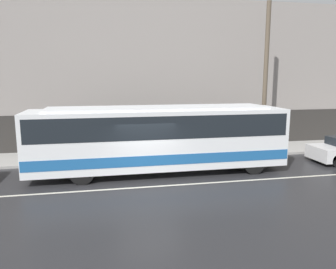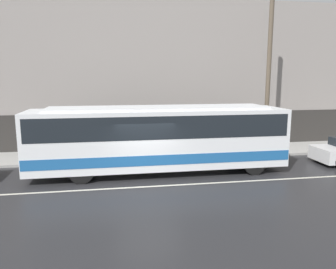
{
  "view_description": "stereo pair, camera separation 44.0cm",
  "coord_description": "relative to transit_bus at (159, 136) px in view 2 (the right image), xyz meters",
  "views": [
    {
      "loc": [
        -1.77,
        -12.67,
        4.39
      ],
      "look_at": [
        1.19,
        1.98,
        1.79
      ],
      "focal_mm": 35.0,
      "sensor_mm": 36.0,
      "label": 1
    },
    {
      "loc": [
        -1.33,
        -12.75,
        4.39
      ],
      "look_at": [
        1.19,
        1.98,
        1.79
      ],
      "focal_mm": 35.0,
      "sensor_mm": 36.0,
      "label": 2
    }
  ],
  "objects": [
    {
      "name": "utility_pole_near",
      "position": [
        6.6,
        2.7,
        2.59
      ],
      "size": [
        0.25,
        0.25,
        8.41
      ],
      "color": "brown",
      "rests_on": "sidewalk"
    },
    {
      "name": "lane_stripe",
      "position": [
        -0.78,
        -1.98,
        -1.74
      ],
      "size": [
        54.0,
        0.14,
        0.01
      ],
      "color": "beige",
      "rests_on": "ground_plane"
    },
    {
      "name": "sidewalk",
      "position": [
        -0.78,
        3.58,
        -1.68
      ],
      "size": [
        60.0,
        3.12,
        0.13
      ],
      "color": "#A09E99",
      "rests_on": "ground_plane"
    },
    {
      "name": "pedestrian_waiting",
      "position": [
        0.11,
        2.77,
        -0.84
      ],
      "size": [
        0.36,
        0.36,
        1.67
      ],
      "color": "#1E5933",
      "rests_on": "sidewalk"
    },
    {
      "name": "transit_bus",
      "position": [
        0.0,
        0.0,
        0.0
      ],
      "size": [
        11.71,
        2.5,
        3.09
      ],
      "color": "white",
      "rests_on": "ground_plane"
    },
    {
      "name": "ground_plane",
      "position": [
        -0.78,
        -1.98,
        -1.74
      ],
      "size": [
        60.0,
        60.0,
        0.0
      ],
      "primitive_type": "plane",
      "color": "#262628"
    },
    {
      "name": "building_facade",
      "position": [
        -0.78,
        5.28,
        2.64
      ],
      "size": [
        60.0,
        0.35,
        9.09
      ],
      "color": "gray",
      "rests_on": "ground_plane"
    }
  ]
}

